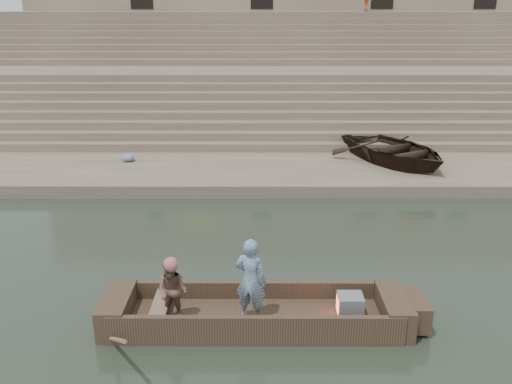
{
  "coord_description": "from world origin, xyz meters",
  "views": [
    {
      "loc": [
        -2.25,
        -9.64,
        5.67
      ],
      "look_at": [
        -2.28,
        2.63,
        1.4
      ],
      "focal_mm": 38.33,
      "sensor_mm": 36.0,
      "label": 1
    }
  ],
  "objects_px": {
    "rowing_man": "(172,291)",
    "television": "(349,305)",
    "standing_man": "(251,280)",
    "main_rowboat": "(255,320)",
    "beached_rowboat": "(394,150)"
  },
  "relations": [
    {
      "from": "main_rowboat",
      "to": "television",
      "type": "relative_size",
      "value": 10.87
    },
    {
      "from": "rowing_man",
      "to": "television",
      "type": "bearing_deg",
      "value": 19.81
    },
    {
      "from": "rowing_man",
      "to": "television",
      "type": "distance_m",
      "value": 3.24
    },
    {
      "from": "main_rowboat",
      "to": "rowing_man",
      "type": "bearing_deg",
      "value": -172.64
    },
    {
      "from": "standing_man",
      "to": "rowing_man",
      "type": "distance_m",
      "value": 1.41
    },
    {
      "from": "main_rowboat",
      "to": "standing_man",
      "type": "relative_size",
      "value": 3.17
    },
    {
      "from": "rowing_man",
      "to": "beached_rowboat",
      "type": "bearing_deg",
      "value": 73.69
    },
    {
      "from": "beached_rowboat",
      "to": "rowing_man",
      "type": "bearing_deg",
      "value": -151.61
    },
    {
      "from": "standing_man",
      "to": "television",
      "type": "xyz_separation_m",
      "value": [
        1.81,
        0.13,
        -0.59
      ]
    },
    {
      "from": "television",
      "to": "beached_rowboat",
      "type": "xyz_separation_m",
      "value": [
        3.04,
        9.53,
        0.44
      ]
    },
    {
      "from": "rowing_man",
      "to": "television",
      "type": "xyz_separation_m",
      "value": [
        3.21,
        0.19,
        -0.39
      ]
    },
    {
      "from": "main_rowboat",
      "to": "beached_rowboat",
      "type": "height_order",
      "value": "beached_rowboat"
    },
    {
      "from": "main_rowboat",
      "to": "standing_man",
      "type": "distance_m",
      "value": 0.91
    },
    {
      "from": "television",
      "to": "beached_rowboat",
      "type": "height_order",
      "value": "beached_rowboat"
    },
    {
      "from": "main_rowboat",
      "to": "rowing_man",
      "type": "distance_m",
      "value": 1.65
    }
  ]
}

